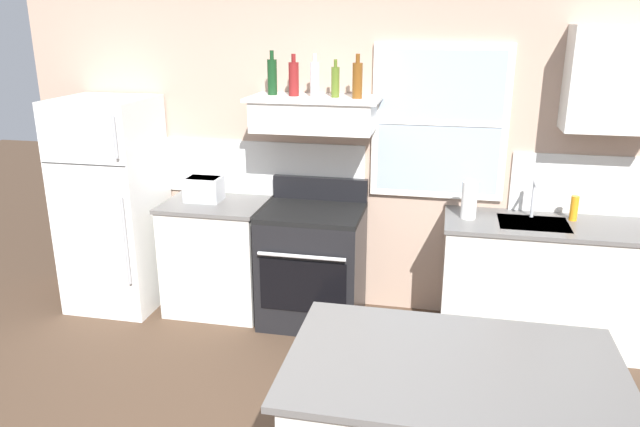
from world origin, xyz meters
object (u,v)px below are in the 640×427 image
at_px(stove_range, 313,264).
at_px(bottle_clear_tall, 315,79).
at_px(toaster, 204,189).
at_px(bottle_red_label_wine, 294,78).
at_px(dish_soap_bottle, 574,208).
at_px(bottle_dark_green_wine, 272,76).
at_px(paper_towel_roll, 469,200).
at_px(bottle_amber_wine, 357,80).
at_px(refrigerator, 113,204).
at_px(bottle_olive_oil_square, 335,81).

distance_m(stove_range, bottle_clear_tall, 1.41).
xyz_separation_m(toaster, bottle_red_label_wine, (0.73, 0.04, 0.86)).
xyz_separation_m(bottle_red_label_wine, dish_soap_bottle, (2.04, 0.03, -0.87)).
height_order(bottle_dark_green_wine, bottle_red_label_wine, bottle_dark_green_wine).
height_order(stove_range, bottle_clear_tall, bottle_clear_tall).
bearing_deg(bottle_red_label_wine, paper_towel_roll, -2.86).
bearing_deg(stove_range, bottle_amber_wine, 8.96).
distance_m(bottle_red_label_wine, bottle_amber_wine, 0.48).
bearing_deg(paper_towel_roll, bottle_amber_wine, 179.11).
bearing_deg(bottle_red_label_wine, dish_soap_bottle, 0.98).
distance_m(stove_range, bottle_amber_wine, 1.45).
relative_size(stove_range, bottle_dark_green_wine, 3.39).
xyz_separation_m(stove_range, paper_towel_roll, (1.15, 0.04, 0.58)).
relative_size(refrigerator, toaster, 5.75).
bearing_deg(bottle_red_label_wine, toaster, -176.58).
xyz_separation_m(stove_range, bottle_clear_tall, (0.01, 0.07, 1.41)).
bearing_deg(bottle_olive_oil_square, stove_range, -151.55).
bearing_deg(paper_towel_roll, refrigerator, -178.77).
xyz_separation_m(bottle_clear_tall, dish_soap_bottle, (1.87, 0.07, -0.87)).
xyz_separation_m(refrigerator, paper_towel_roll, (2.80, 0.06, 0.19)).
distance_m(bottle_dark_green_wine, bottle_amber_wine, 0.66).
xyz_separation_m(bottle_clear_tall, bottle_olive_oil_square, (0.15, 0.01, -0.02)).
distance_m(refrigerator, stove_range, 1.70).
height_order(stove_range, bottle_red_label_wine, bottle_red_label_wine).
xyz_separation_m(bottle_olive_oil_square, dish_soap_bottle, (1.73, 0.05, -0.86)).
bearing_deg(bottle_amber_wine, stove_range, -171.04).
height_order(refrigerator, bottle_red_label_wine, bottle_red_label_wine).
bearing_deg(bottle_clear_tall, bottle_amber_wine, -3.64).
distance_m(refrigerator, dish_soap_bottle, 3.54).
relative_size(refrigerator, bottle_dark_green_wine, 5.31).
height_order(stove_range, bottle_amber_wine, bottle_amber_wine).
relative_size(stove_range, dish_soap_bottle, 6.06).
bearing_deg(bottle_dark_green_wine, stove_range, -23.11).
relative_size(bottle_olive_oil_square, dish_soap_bottle, 1.49).
distance_m(toaster, paper_towel_roll, 2.04).
bearing_deg(paper_towel_roll, toaster, 179.40).
height_order(bottle_dark_green_wine, dish_soap_bottle, bottle_dark_green_wine).
xyz_separation_m(stove_range, bottle_amber_wine, (0.32, 0.05, 1.41)).
height_order(refrigerator, bottle_clear_tall, bottle_clear_tall).
bearing_deg(refrigerator, toaster, 6.14).
distance_m(stove_range, bottle_red_label_wine, 1.42).
distance_m(toaster, bottle_clear_tall, 1.25).
relative_size(toaster, stove_range, 0.27).
height_order(refrigerator, toaster, refrigerator).
bearing_deg(bottle_red_label_wine, bottle_dark_green_wine, 167.31).
bearing_deg(bottle_clear_tall, dish_soap_bottle, 2.05).
distance_m(bottle_clear_tall, dish_soap_bottle, 2.07).
height_order(paper_towel_roll, dish_soap_bottle, paper_towel_roll).
bearing_deg(paper_towel_roll, bottle_clear_tall, 178.35).
bearing_deg(bottle_amber_wine, refrigerator, -177.87).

